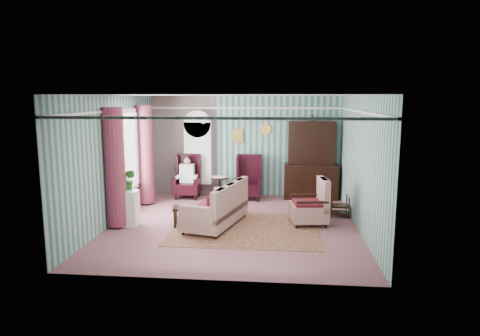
# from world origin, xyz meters

# --- Properties ---
(floor) EXTENTS (6.00, 6.00, 0.00)m
(floor) POSITION_xyz_m (0.00, 0.00, 0.00)
(floor) COLOR #93555F
(floor) RESTS_ON ground
(room_shell) EXTENTS (5.53, 6.02, 2.91)m
(room_shell) POSITION_xyz_m (-0.62, 0.18, 2.01)
(room_shell) COLOR #3C6D6A
(room_shell) RESTS_ON ground
(bookcase) EXTENTS (0.80, 0.28, 2.24)m
(bookcase) POSITION_xyz_m (-1.35, 2.84, 1.12)
(bookcase) COLOR white
(bookcase) RESTS_ON floor
(dresser_hutch) EXTENTS (1.50, 0.56, 2.36)m
(dresser_hutch) POSITION_xyz_m (1.90, 2.72, 1.18)
(dresser_hutch) COLOR black
(dresser_hutch) RESTS_ON floor
(wingback_left) EXTENTS (0.76, 0.80, 1.25)m
(wingback_left) POSITION_xyz_m (-1.60, 2.45, 0.62)
(wingback_left) COLOR black
(wingback_left) RESTS_ON floor
(wingback_right) EXTENTS (0.76, 0.80, 1.25)m
(wingback_right) POSITION_xyz_m (0.15, 2.45, 0.62)
(wingback_right) COLOR black
(wingback_right) RESTS_ON floor
(seated_woman) EXTENTS (0.44, 0.40, 1.18)m
(seated_woman) POSITION_xyz_m (-1.60, 2.45, 0.59)
(seated_woman) COLOR white
(seated_woman) RESTS_ON floor
(round_side_table) EXTENTS (0.50, 0.50, 0.60)m
(round_side_table) POSITION_xyz_m (-0.70, 2.60, 0.30)
(round_side_table) COLOR black
(round_side_table) RESTS_ON floor
(nest_table) EXTENTS (0.45, 0.38, 0.54)m
(nest_table) POSITION_xyz_m (2.47, 0.90, 0.27)
(nest_table) COLOR black
(nest_table) RESTS_ON floor
(plant_stand) EXTENTS (0.55, 0.35, 0.80)m
(plant_stand) POSITION_xyz_m (-2.40, -0.30, 0.40)
(plant_stand) COLOR white
(plant_stand) RESTS_ON floor
(rug) EXTENTS (3.20, 2.60, 0.01)m
(rug) POSITION_xyz_m (0.30, -0.30, 0.01)
(rug) COLOR #51231B
(rug) RESTS_ON floor
(sofa) EXTENTS (1.49, 2.18, 1.03)m
(sofa) POSITION_xyz_m (-0.40, -0.10, 0.51)
(sofa) COLOR beige
(sofa) RESTS_ON floor
(floral_armchair) EXTENTS (0.87, 0.97, 0.88)m
(floral_armchair) POSITION_xyz_m (1.69, 0.20, 0.44)
(floral_armchair) COLOR #C1AF96
(floral_armchair) RESTS_ON floor
(coffee_table) EXTENTS (0.93, 0.61, 0.44)m
(coffee_table) POSITION_xyz_m (-0.91, -0.17, 0.22)
(coffee_table) COLOR black
(coffee_table) RESTS_ON floor
(potted_plant_a) EXTENTS (0.34, 0.29, 0.37)m
(potted_plant_a) POSITION_xyz_m (-2.45, -0.38, 0.99)
(potted_plant_a) COLOR #184E1C
(potted_plant_a) RESTS_ON plant_stand
(potted_plant_b) EXTENTS (0.29, 0.25, 0.46)m
(potted_plant_b) POSITION_xyz_m (-2.32, -0.20, 1.03)
(potted_plant_b) COLOR #244E18
(potted_plant_b) RESTS_ON plant_stand
(potted_plant_c) EXTENTS (0.25, 0.25, 0.42)m
(potted_plant_c) POSITION_xyz_m (-2.42, -0.20, 1.01)
(potted_plant_c) COLOR #184F19
(potted_plant_c) RESTS_ON plant_stand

